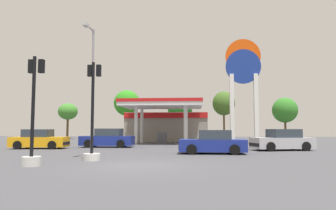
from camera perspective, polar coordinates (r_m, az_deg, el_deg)
The scene contains 15 objects.
ground_plane at distance 12.84m, azimuth -5.87°, elevation -11.20°, with size 90.00×90.00×0.00m, color #47474C.
gas_station at distance 35.81m, azimuth -0.17°, elevation -3.66°, with size 9.32×12.40×4.28m.
station_pole_sign at distance 32.05m, azimuth 13.92°, elevation 4.92°, with size 3.54×0.56×10.67m.
car_0 at distance 25.39m, azimuth -11.21°, elevation -6.21°, with size 4.25×1.97×1.51m.
car_1 at distance 25.16m, azimuth -22.92°, elevation -6.02°, with size 4.21×2.16×1.46m.
car_2 at distance 22.82m, azimuth 20.58°, elevation -6.27°, with size 4.40×2.62×1.48m.
car_3 at distance 18.76m, azimuth 8.35°, elevation -7.04°, with size 4.01×1.87×1.43m.
traffic_signal_0 at distance 15.14m, azimuth -13.95°, elevation -4.25°, with size 0.79×0.79×4.75m.
traffic_signal_1 at distance 13.72m, azimuth -23.98°, elevation -4.40°, with size 0.75×0.75×4.52m.
tree_0 at distance 48.10m, azimuth -18.22°, elevation -1.21°, with size 2.87×2.87×5.27m.
tree_1 at distance 45.02m, azimuth -7.70°, elevation 0.35°, with size 3.78×3.78×7.10m.
tree_2 at distance 44.11m, azimuth 2.25°, elevation -0.76°, with size 3.58×3.58×5.92m.
tree_3 at distance 44.35m, azimuth 10.39°, elevation 0.28°, with size 3.19×3.19×6.83m.
tree_4 at distance 46.40m, azimuth 21.02°, elevation -0.92°, with size 3.52×3.52×5.89m.
corner_streetlamp at distance 16.70m, azimuth -14.16°, elevation 4.77°, with size 0.24×1.48×6.89m.
Camera 1 is at (2.37, -12.53, 1.53)m, focal length 32.59 mm.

